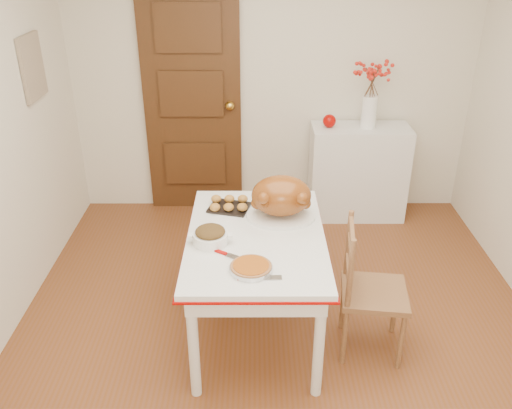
{
  "coord_description": "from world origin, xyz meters",
  "views": [
    {
      "loc": [
        -0.15,
        -2.63,
        2.38
      ],
      "look_at": [
        -0.14,
        0.2,
        0.92
      ],
      "focal_mm": 37.71,
      "sensor_mm": 36.0,
      "label": 1
    }
  ],
  "objects_px": {
    "kitchen_table": "(256,285)",
    "pumpkin_pie": "(251,267)",
    "turkey_platter": "(281,198)",
    "chair_oak": "(375,290)",
    "sideboard": "(358,172)"
  },
  "relations": [
    {
      "from": "chair_oak",
      "to": "turkey_platter",
      "type": "height_order",
      "value": "turkey_platter"
    },
    {
      "from": "chair_oak",
      "to": "pumpkin_pie",
      "type": "xyz_separation_m",
      "value": [
        -0.74,
        -0.23,
        0.32
      ]
    },
    {
      "from": "kitchen_table",
      "to": "turkey_platter",
      "type": "relative_size",
      "value": 2.81
    },
    {
      "from": "turkey_platter",
      "to": "kitchen_table",
      "type": "bearing_deg",
      "value": -144.06
    },
    {
      "from": "pumpkin_pie",
      "to": "chair_oak",
      "type": "bearing_deg",
      "value": 17.06
    },
    {
      "from": "kitchen_table",
      "to": "turkey_platter",
      "type": "distance_m",
      "value": 0.57
    },
    {
      "from": "kitchen_table",
      "to": "chair_oak",
      "type": "xyz_separation_m",
      "value": [
        0.71,
        -0.15,
        0.07
      ]
    },
    {
      "from": "chair_oak",
      "to": "turkey_platter",
      "type": "bearing_deg",
      "value": 63.52
    },
    {
      "from": "turkey_platter",
      "to": "pumpkin_pie",
      "type": "relative_size",
      "value": 1.89
    },
    {
      "from": "sideboard",
      "to": "turkey_platter",
      "type": "xyz_separation_m",
      "value": [
        -0.76,
        -1.41,
        0.45
      ]
    },
    {
      "from": "pumpkin_pie",
      "to": "sideboard",
      "type": "bearing_deg",
      "value": 64.84
    },
    {
      "from": "sideboard",
      "to": "pumpkin_pie",
      "type": "distance_m",
      "value": 2.24
    },
    {
      "from": "turkey_platter",
      "to": "pumpkin_pie",
      "type": "xyz_separation_m",
      "value": [
        -0.19,
        -0.6,
        -0.11
      ]
    },
    {
      "from": "kitchen_table",
      "to": "pumpkin_pie",
      "type": "xyz_separation_m",
      "value": [
        -0.03,
        -0.38,
        0.39
      ]
    },
    {
      "from": "kitchen_table",
      "to": "pumpkin_pie",
      "type": "distance_m",
      "value": 0.54
    }
  ]
}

